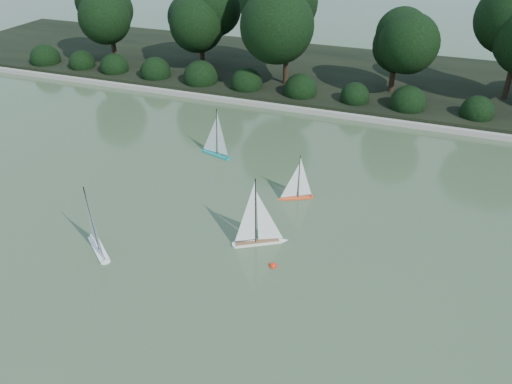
% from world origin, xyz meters
% --- Properties ---
extents(ground, '(80.00, 80.00, 0.00)m').
position_xyz_m(ground, '(0.00, 0.00, 0.00)').
color(ground, '#33462A').
rests_on(ground, ground).
extents(pond_coping, '(40.00, 0.35, 0.18)m').
position_xyz_m(pond_coping, '(0.00, 9.00, 0.09)').
color(pond_coping, gray).
rests_on(pond_coping, ground).
extents(far_bank, '(40.00, 8.00, 0.30)m').
position_xyz_m(far_bank, '(0.00, 13.00, 0.15)').
color(far_bank, black).
rests_on(far_bank, ground).
extents(tree_line, '(26.31, 3.93, 4.39)m').
position_xyz_m(tree_line, '(1.23, 11.44, 2.64)').
color(tree_line, black).
rests_on(tree_line, ground).
extents(shrub_hedge, '(29.10, 1.10, 1.10)m').
position_xyz_m(shrub_hedge, '(0.00, 9.90, 0.45)').
color(shrub_hedge, black).
rests_on(shrub_hedge, ground).
extents(sailboat_white_a, '(1.10, 0.94, 1.76)m').
position_xyz_m(sailboat_white_a, '(-3.87, -0.26, 0.28)').
color(sailboat_white_a, white).
rests_on(sailboat_white_a, ground).
extents(sailboat_white_b, '(1.20, 0.81, 1.77)m').
position_xyz_m(sailboat_white_b, '(-0.50, 1.16, 0.27)').
color(sailboat_white_b, white).
rests_on(sailboat_white_b, ground).
extents(sailboat_orange, '(0.91, 0.55, 1.32)m').
position_xyz_m(sailboat_orange, '(-0.36, 3.22, 0.21)').
color(sailboat_orange, '#F34F20').
rests_on(sailboat_orange, ground).
extents(sailboat_teal, '(1.14, 0.48, 1.56)m').
position_xyz_m(sailboat_teal, '(-3.33, 4.80, 0.25)').
color(sailboat_teal, teal).
rests_on(sailboat_teal, ground).
extents(race_buoy, '(0.16, 0.16, 0.16)m').
position_xyz_m(race_buoy, '(-0.01, 0.47, 0.00)').
color(race_buoy, red).
rests_on(race_buoy, ground).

